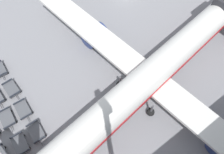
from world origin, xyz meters
The scene contains 7 objects.
airplane centered at (16.37, -8.08, 3.18)m, with size 43.32×45.17×12.08m.
baggage_dolly_row_mid_a_col_c centered at (9.71, -25.90, 0.47)m, with size 3.20×1.72×0.92m.
baggage_dolly_row_mid_a_col_d centered at (13.57, -25.90, 0.47)m, with size 3.20×1.72×0.92m.
baggage_dolly_row_mid_b_col_a centered at (2.34, -23.94, 0.47)m, with size 3.20×1.73×0.92m.
baggage_dolly_row_mid_b_col_b centered at (6.17, -23.81, 0.47)m, with size 3.19×1.71×0.92m.
baggage_dolly_row_mid_b_col_c centered at (9.79, -23.82, 0.47)m, with size 3.18×1.68×0.92m.
baggage_dolly_row_mid_b_col_d centered at (13.36, -23.77, 0.47)m, with size 3.19×1.71×0.92m.
Camera 1 is at (24.77, -20.99, 26.09)m, focal length 35.00 mm.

